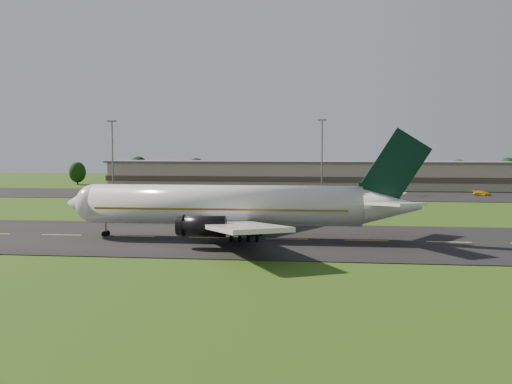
# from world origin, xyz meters

# --- Properties ---
(ground) EXTENTS (360.00, 360.00, 0.00)m
(ground) POSITION_xyz_m (0.00, 0.00, 0.00)
(ground) COLOR #284711
(ground) RESTS_ON ground
(taxiway) EXTENTS (220.00, 30.00, 0.10)m
(taxiway) POSITION_xyz_m (0.00, 0.00, 0.05)
(taxiway) COLOR black
(taxiway) RESTS_ON ground
(apron) EXTENTS (260.00, 30.00, 0.10)m
(apron) POSITION_xyz_m (0.00, 72.00, 0.05)
(apron) COLOR black
(apron) RESTS_ON ground
(airliner) EXTENTS (51.24, 42.18, 15.57)m
(airliner) POSITION_xyz_m (-7.84, 0.01, 4.66)
(airliner) COLOR white
(airliner) RESTS_ON ground
(terminal) EXTENTS (145.00, 16.00, 8.40)m
(terminal) POSITION_xyz_m (6.40, 96.18, 3.99)
(terminal) COLOR tan
(terminal) RESTS_ON ground
(light_mast_west) EXTENTS (2.40, 1.20, 20.35)m
(light_mast_west) POSITION_xyz_m (-55.00, 80.00, 12.74)
(light_mast_west) COLOR gray
(light_mast_west) RESTS_ON ground
(light_mast_centre) EXTENTS (2.40, 1.20, 20.35)m
(light_mast_centre) POSITION_xyz_m (5.00, 80.00, 12.74)
(light_mast_centre) COLOR gray
(light_mast_centre) RESTS_ON ground
(tree_line) EXTENTS (197.81, 9.57, 9.90)m
(tree_line) POSITION_xyz_m (38.00, 106.04, 4.98)
(tree_line) COLOR black
(tree_line) RESTS_ON ground
(service_vehicle_a) EXTENTS (2.98, 4.73, 1.50)m
(service_vehicle_a) POSITION_xyz_m (-44.68, 67.18, 0.85)
(service_vehicle_a) COLOR yellow
(service_vehicle_a) RESTS_ON apron
(service_vehicle_b) EXTENTS (4.81, 3.29, 1.50)m
(service_vehicle_b) POSITION_xyz_m (2.83, 78.27, 0.85)
(service_vehicle_b) COLOR maroon
(service_vehicle_b) RESTS_ON apron
(service_vehicle_c) EXTENTS (4.75, 5.96, 1.51)m
(service_vehicle_c) POSITION_xyz_m (23.35, 71.69, 0.85)
(service_vehicle_c) COLOR white
(service_vehicle_c) RESTS_ON apron
(service_vehicle_d) EXTENTS (4.69, 3.61, 1.27)m
(service_vehicle_d) POSITION_xyz_m (46.60, 74.95, 0.73)
(service_vehicle_d) COLOR #E6B00D
(service_vehicle_d) RESTS_ON apron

